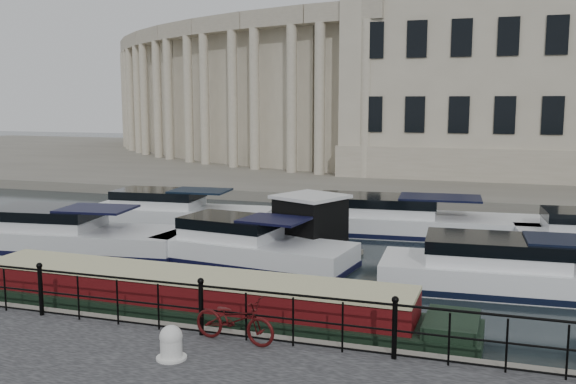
% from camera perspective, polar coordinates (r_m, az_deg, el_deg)
% --- Properties ---
extents(ground_plane, '(160.00, 160.00, 0.00)m').
position_cam_1_polar(ground_plane, '(15.90, -4.04, -11.67)').
color(ground_plane, black).
rests_on(ground_plane, ground).
extents(far_bank, '(120.00, 42.00, 0.55)m').
position_cam_1_polar(far_bank, '(53.39, 11.96, 2.45)').
color(far_bank, '#6B665B').
rests_on(far_bank, ground_plane).
extents(railing, '(24.14, 0.14, 1.22)m').
position_cam_1_polar(railing, '(13.57, -7.73, -9.88)').
color(railing, black).
rests_on(railing, near_quay).
extents(civic_building, '(53.55, 31.84, 16.85)m').
position_cam_1_polar(civic_building, '(49.03, 10.46, 9.92)').
color(civic_building, '#ADA38C').
rests_on(civic_building, far_bank).
extents(bicycle, '(1.85, 0.85, 0.94)m').
position_cam_1_polar(bicycle, '(13.17, -4.77, -11.23)').
color(bicycle, '#3F0B0B').
rests_on(bicycle, near_quay).
extents(mooring_bollard, '(0.58, 0.58, 0.65)m').
position_cam_1_polar(mooring_bollard, '(12.58, -10.35, -13.08)').
color(mooring_bollard, silver).
rests_on(mooring_bollard, near_quay).
extents(narrowboat, '(13.99, 2.09, 1.52)m').
position_cam_1_polar(narrowboat, '(16.23, -8.91, -9.98)').
color(narrowboat, black).
rests_on(narrowboat, ground_plane).
extents(harbour_hut, '(3.63, 3.39, 2.18)m').
position_cam_1_polar(harbour_hut, '(22.65, 2.00, -3.15)').
color(harbour_hut, '#6B665B').
rests_on(harbour_hut, ground_plane).
extents(cabin_cruisers, '(25.76, 10.31, 1.99)m').
position_cam_1_polar(cabin_cruisers, '(23.58, 2.65, -4.16)').
color(cabin_cruisers, silver).
rests_on(cabin_cruisers, ground_plane).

